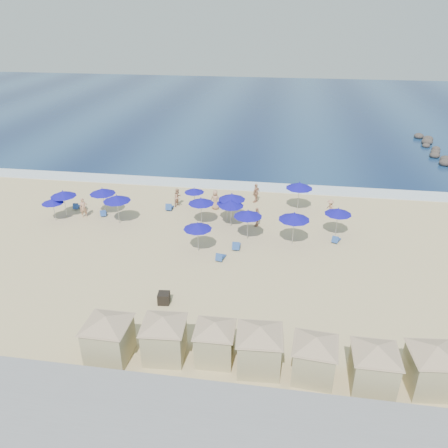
{
  "coord_description": "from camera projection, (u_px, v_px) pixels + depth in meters",
  "views": [
    {
      "loc": [
        5.59,
        -26.48,
        16.52
      ],
      "look_at": [
        1.11,
        3.0,
        1.75
      ],
      "focal_mm": 35.0,
      "sensor_mm": 36.0,
      "label": 1
    }
  ],
  "objects": [
    {
      "name": "umbrella_11",
      "position": [
        294.0,
        216.0,
        33.02
      ],
      "size": [
        2.41,
        2.41,
        2.74
      ],
      "color": "#A5A8AD",
      "rests_on": "ground"
    },
    {
      "name": "beach_chair_3",
      "position": [
        220.0,
        257.0,
        31.86
      ],
      "size": [
        0.7,
        1.22,
        0.64
      ],
      "color": "#284C94",
      "rests_on": "ground"
    },
    {
      "name": "beach_chair_5",
      "position": [
        336.0,
        239.0,
        34.28
      ],
      "size": [
        0.87,
        1.22,
        0.61
      ],
      "color": "#284C94",
      "rests_on": "ground"
    },
    {
      "name": "beachgoer_2",
      "position": [
        257.0,
        217.0,
        36.49
      ],
      "size": [
        0.7,
        1.07,
        1.69
      ],
      "primitive_type": "imported",
      "rotation": [
        0.0,
        0.0,
        4.4
      ],
      "color": "tan",
      "rests_on": "ground"
    },
    {
      "name": "cabana_4",
      "position": [
        315.0,
        352.0,
        21.17
      ],
      "size": [
        4.31,
        4.31,
        2.71
      ],
      "color": "tan",
      "rests_on": "ground"
    },
    {
      "name": "umbrella_7",
      "position": [
        232.0,
        197.0,
        36.71
      ],
      "size": [
        2.31,
        2.31,
        2.63
      ],
      "color": "#A5A8AD",
      "rests_on": "ground"
    },
    {
      "name": "surf_line",
      "position": [
        232.0,
        185.0,
        45.25
      ],
      "size": [
        160.0,
        2.5,
        0.08
      ],
      "primitive_type": "cube",
      "color": "white",
      "rests_on": "ground"
    },
    {
      "name": "beachgoer_4",
      "position": [
        215.0,
        200.0,
        39.63
      ],
      "size": [
        0.9,
        0.6,
        1.82
      ],
      "primitive_type": "imported",
      "rotation": [
        0.0,
        0.0,
        3.12
      ],
      "color": "tan",
      "rests_on": "ground"
    },
    {
      "name": "beachgoer_1",
      "position": [
        178.0,
        197.0,
        40.25
      ],
      "size": [
        0.94,
        1.03,
        1.71
      ],
      "primitive_type": "imported",
      "rotation": [
        0.0,
        0.0,
        1.14
      ],
      "color": "tan",
      "rests_on": "ground"
    },
    {
      "name": "beach_chair_0",
      "position": [
        77.0,
        206.0,
        40.02
      ],
      "size": [
        0.65,
        1.19,
        0.62
      ],
      "color": "#284C94",
      "rests_on": "ground"
    },
    {
      "name": "beachgoer_3",
      "position": [
        330.0,
        208.0,
        38.23
      ],
      "size": [
        0.96,
        1.18,
        1.59
      ],
      "primitive_type": "imported",
      "rotation": [
        0.0,
        0.0,
        5.13
      ],
      "color": "tan",
      "rests_on": "ground"
    },
    {
      "name": "cabana_2",
      "position": [
        215.0,
        336.0,
        22.3
      ],
      "size": [
        4.15,
        4.15,
        2.6
      ],
      "color": "tan",
      "rests_on": "ground"
    },
    {
      "name": "seawall",
      "position": [
        143.0,
        408.0,
        19.29
      ],
      "size": [
        160.0,
        6.1,
        1.22
      ],
      "color": "gray",
      "rests_on": "ground"
    },
    {
      "name": "umbrella_4",
      "position": [
        194.0,
        190.0,
        39.34
      ],
      "size": [
        1.81,
        1.81,
        2.07
      ],
      "color": "#A5A8AD",
      "rests_on": "ground"
    },
    {
      "name": "umbrella_8",
      "position": [
        248.0,
        214.0,
        33.87
      ],
      "size": [
        2.24,
        2.24,
        2.55
      ],
      "color": "#A5A8AD",
      "rests_on": "ground"
    },
    {
      "name": "umbrella_12",
      "position": [
        227.0,
        201.0,
        36.97
      ],
      "size": [
        1.86,
        1.86,
        2.12
      ],
      "color": "#A5A8AD",
      "rests_on": "ground"
    },
    {
      "name": "cabana_6",
      "position": [
        433.0,
        362.0,
        20.49
      ],
      "size": [
        4.49,
        4.49,
        2.83
      ],
      "color": "tan",
      "rests_on": "ground"
    },
    {
      "name": "umbrella_0",
      "position": [
        63.0,
        194.0,
        37.56
      ],
      "size": [
        2.22,
        2.22,
        2.53
      ],
      "color": "#A5A8AD",
      "rests_on": "ground"
    },
    {
      "name": "umbrella_5",
      "position": [
        201.0,
        201.0,
        36.28
      ],
      "size": [
        2.18,
        2.18,
        2.48
      ],
      "color": "#A5A8AD",
      "rests_on": "ground"
    },
    {
      "name": "cabana_3",
      "position": [
        260.0,
        342.0,
        21.66
      ],
      "size": [
        4.59,
        4.59,
        2.88
      ],
      "color": "tan",
      "rests_on": "ground"
    },
    {
      "name": "umbrella_2",
      "position": [
        102.0,
        191.0,
        37.99
      ],
      "size": [
        2.26,
        2.26,
        2.57
      ],
      "color": "#A5A8AD",
      "rests_on": "ground"
    },
    {
      "name": "trash_bin",
      "position": [
        164.0,
        298.0,
        27.11
      ],
      "size": [
        0.78,
        0.78,
        0.71
      ],
      "primitive_type": "cube",
      "rotation": [
        0.0,
        0.0,
        0.11
      ],
      "color": "black",
      "rests_on": "ground"
    },
    {
      "name": "umbrella_1",
      "position": [
        52.0,
        201.0,
        37.04
      ],
      "size": [
        1.85,
        1.85,
        2.11
      ],
      "color": "#A5A8AD",
      "rests_on": "ground"
    },
    {
      "name": "cabana_1",
      "position": [
        164.0,
        331.0,
        22.43
      ],
      "size": [
        4.47,
        4.47,
        2.81
      ],
      "color": "tan",
      "rests_on": "ground"
    },
    {
      "name": "ground",
      "position": [
        203.0,
        263.0,
        31.54
      ],
      "size": [
        160.0,
        160.0,
        0.0
      ],
      "primitive_type": "plane",
      "color": "#D6BE88",
      "rests_on": "ground"
    },
    {
      "name": "beach_chair_1",
      "position": [
        103.0,
        213.0,
        38.66
      ],
      "size": [
        0.87,
        1.22,
        0.61
      ],
      "color": "#284C94",
      "rests_on": "ground"
    },
    {
      "name": "umbrella_6",
      "position": [
        198.0,
        226.0,
        32.15
      ],
      "size": [
        2.14,
        2.14,
        2.43
      ],
      "color": "#A5A8AD",
      "rests_on": "ground"
    },
    {
      "name": "beach_chair_2",
      "position": [
        169.0,
        207.0,
        39.81
      ],
      "size": [
        0.64,
        1.29,
        0.69
      ],
      "color": "#284C94",
      "rests_on": "ground"
    },
    {
      "name": "ocean",
      "position": [
        260.0,
        108.0,
        80.25
      ],
      "size": [
        160.0,
        80.0,
        0.06
      ],
      "primitive_type": "cube",
      "color": "#0D224B",
      "rests_on": "ground"
    },
    {
      "name": "beach_chair_4",
      "position": [
        236.0,
        246.0,
        33.32
      ],
      "size": [
        0.61,
        1.3,
        0.7
      ],
      "color": "#284C94",
      "rests_on": "ground"
    },
    {
      "name": "umbrella_13",
      "position": [
        231.0,
        203.0,
        35.94
      ],
      "size": [
        2.12,
        2.12,
        2.42
      ],
      "color": "#A5A8AD",
      "rests_on": "ground"
    },
    {
      "name": "cabana_0",
      "position": [
        108.0,
        331.0,
        22.35
      ],
      "size": [
        4.62,
        4.62,
        2.9
      ],
      "color": "tan",
      "rests_on": "ground"
    },
    {
      "name": "beachgoer_5",
      "position": [
        256.0,
        193.0,
        41.0
      ],
      "size": [
        0.89,
        1.19,
        1.87
      ],
      "primitive_type": "imported",
      "rotation": [
        0.0,
        0.0,
        4.27
      ],
      "color": "tan",
      "rests_on": "ground"
    },
    {
      "name": "beachgoer_0",
      "position": [
        84.0,
        208.0,
        38.1
      ],
      "size": [
        0.76,
        0.65,
        1.77
      ],
      "primitive_type": "imported",
      "rotation": [
        0.0,
        0.0,
        0.43
      ],
      "color": "tan",
      "rests_on": "ground"
    },
    {
      "name": "umbrella_9",
      "position": [
        299.0,
        185.0,
        38.79
      ],
      "size": [
        2.41,
        2.41,
        2.74
      ],
      "color": "#A5A8AD",
      "rests_on": "ground"
    },
    {
      "name": "umbrella_10",
      "position": [
        338.0,
        211.0,
        34.46
      ],
      "size": [
        2.14,
        2.14,
        2.44
      ],
      "color": "#A5A8AD",
      "rests_on": "ground"
    },
    {
      "name": "umbrella_3",
      "position": [
        117.0,
        198.0,
        36.39
      ],
      "size": [
        2.33,
        2.33,
        2.65
      ],
      "color": "#A5A8AD",
      "rests_on": "ground"
    },
    {
      "name": "cabana_5",
      "position": [
        375.0,
        361.0,
        20.59
      ],
      "size": [
        4.43,
        4.43,
        2.78
      ],
      "color": "tan",
      "rests_on": "ground"
    }
  ]
}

